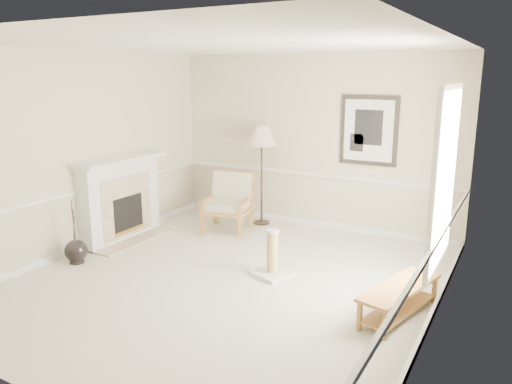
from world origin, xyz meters
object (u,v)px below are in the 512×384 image
floor_vase (76,251)px  armchair (229,199)px  floor_lamp (262,138)px  bench (400,296)px  scratching_post (272,261)px

floor_vase → armchair: size_ratio=0.94×
armchair → floor_lamp: size_ratio=0.56×
floor_vase → armchair: (1.03, 2.36, 0.35)m
bench → floor_lamp: bearing=141.7°
floor_lamp → bench: 3.97m
floor_vase → bench: size_ratio=0.71×
floor_vase → scratching_post: floor_vase is taller
bench → armchair: bearing=151.5°
floor_vase → bench: floor_vase is taller
floor_lamp → bench: bearing=-38.3°
floor_lamp → scratching_post: size_ratio=2.73×
floor_vase → armchair: 2.60m
bench → floor_vase: bearing=-172.2°
armchair → floor_vase: bearing=-127.6°
armchair → scratching_post: 2.15m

